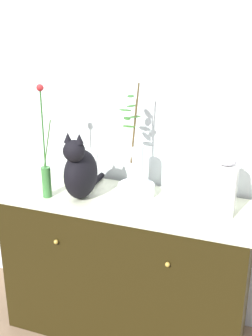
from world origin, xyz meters
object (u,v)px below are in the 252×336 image
at_px(jar_lidded_porcelain, 225,184).
at_px(cat_sitting, 80,171).
at_px(sideboard, 126,267).
at_px(vase_glass_clear, 136,161).
at_px(vase_slim_green, 46,170).
at_px(bowl_porcelain, 136,190).

bearing_deg(jar_lidded_porcelain, cat_sitting, -173.80).
bearing_deg(sideboard, jar_lidded_porcelain, 2.84).
bearing_deg(vase_glass_clear, jar_lidded_porcelain, -5.85).
distance_m(sideboard, jar_lidded_porcelain, 0.76).
distance_m(cat_sitting, vase_glass_clear, 0.30).
relative_size(vase_slim_green, vase_glass_clear, 1.12).
xyz_separation_m(sideboard, vase_glass_clear, (0.03, 0.07, 0.62)).
bearing_deg(vase_slim_green, bowl_porcelain, 22.31).
height_order(sideboard, cat_sitting, cat_sitting).
bearing_deg(vase_glass_clear, cat_sitting, -154.09).
xyz_separation_m(cat_sitting, bowl_porcelain, (0.27, 0.13, -0.12)).
bearing_deg(jar_lidded_porcelain, sideboard, -177.16).
distance_m(vase_slim_green, jar_lidded_porcelain, 0.92).
xyz_separation_m(cat_sitting, vase_glass_clear, (0.26, 0.13, 0.05)).
height_order(cat_sitting, bowl_porcelain, cat_sitting).
bearing_deg(bowl_porcelain, cat_sitting, -154.54).
bearing_deg(vase_glass_clear, vase_slim_green, -157.43).
relative_size(bowl_porcelain, vase_glass_clear, 0.36).
bearing_deg(bowl_porcelain, vase_slim_green, -157.69).
height_order(sideboard, bowl_porcelain, bowl_porcelain).
relative_size(sideboard, vase_glass_clear, 2.51).
xyz_separation_m(vase_glass_clear, jar_lidded_porcelain, (0.47, -0.05, -0.04)).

